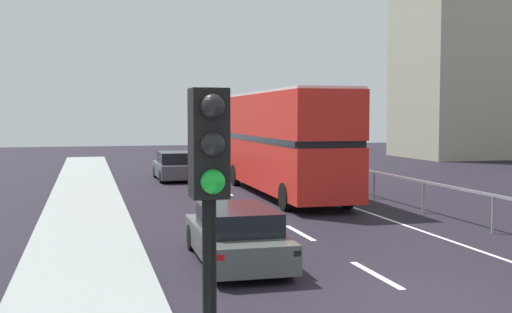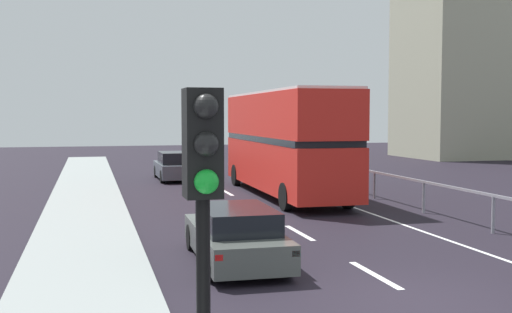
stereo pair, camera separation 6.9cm
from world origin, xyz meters
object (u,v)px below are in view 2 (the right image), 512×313
at_px(sedan_car_ahead, 175,167).
at_px(traffic_signal_pole, 203,193).
at_px(double_decker_bus_red, 285,140).
at_px(hatchback_car_near, 235,235).

bearing_deg(sedan_car_ahead, traffic_signal_pole, -97.00).
distance_m(traffic_signal_pole, sedan_car_ahead, 27.64).
distance_m(double_decker_bus_red, traffic_signal_pole, 20.99).
relative_size(traffic_signal_pole, sedan_car_ahead, 0.79).
bearing_deg(double_decker_bus_red, hatchback_car_near, -112.14).
height_order(traffic_signal_pole, sedan_car_ahead, traffic_signal_pole).
relative_size(hatchback_car_near, sedan_car_ahead, 1.04).
height_order(double_decker_bus_red, hatchback_car_near, double_decker_bus_red).
distance_m(double_decker_bus_red, sedan_car_ahead, 8.53).
distance_m(hatchback_car_near, sedan_car_ahead, 18.70).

